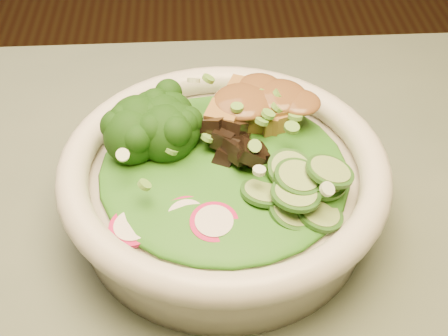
{
  "coord_description": "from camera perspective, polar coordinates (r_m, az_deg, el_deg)",
  "views": [
    {
      "loc": [
        0.04,
        -0.29,
        1.17
      ],
      "look_at": [
        0.07,
        0.1,
        0.81
      ],
      "focal_mm": 50.0,
      "sensor_mm": 36.0,
      "label": 1
    }
  ],
  "objects": [
    {
      "name": "broccoli_florets",
      "position": [
        0.54,
        -6.3,
        3.38
      ],
      "size": [
        0.09,
        0.08,
        0.05
      ],
      "primitive_type": null,
      "rotation": [
        0.0,
        0.0,
        -0.06
      ],
      "color": "black",
      "rests_on": "salad_bowl"
    },
    {
      "name": "lettuce_bed",
      "position": [
        0.53,
        0.0,
        0.08
      ],
      "size": [
        0.21,
        0.21,
        0.03
      ],
      "primitive_type": "ellipsoid",
      "color": "#226014",
      "rests_on": "salad_bowl"
    },
    {
      "name": "tofu_cubes",
      "position": [
        0.56,
        3.2,
        5.04
      ],
      "size": [
        0.1,
        0.07,
        0.04
      ],
      "primitive_type": null,
      "rotation": [
        0.0,
        0.0,
        -0.06
      ],
      "color": "#9F6535",
      "rests_on": "salad_bowl"
    },
    {
      "name": "cucumber_slices",
      "position": [
        0.5,
        6.9,
        -1.35
      ],
      "size": [
        0.08,
        0.08,
        0.04
      ],
      "primitive_type": null,
      "rotation": [
        0.0,
        0.0,
        -0.06
      ],
      "color": "#90B967",
      "rests_on": "salad_bowl"
    },
    {
      "name": "salad_bowl",
      "position": [
        0.54,
        0.0,
        -1.58
      ],
      "size": [
        0.28,
        0.28,
        0.08
      ],
      "rotation": [
        0.0,
        0.0,
        -0.06
      ],
      "color": "beige",
      "rests_on": "dining_table"
    },
    {
      "name": "peanut_sauce",
      "position": [
        0.56,
        3.26,
        6.15
      ],
      "size": [
        0.07,
        0.06,
        0.02
      ],
      "primitive_type": "ellipsoid",
      "color": "brown",
      "rests_on": "tofu_cubes"
    },
    {
      "name": "mushroom_heap",
      "position": [
        0.53,
        0.63,
        2.11
      ],
      "size": [
        0.08,
        0.08,
        0.04
      ],
      "primitive_type": null,
      "rotation": [
        0.0,
        0.0,
        -0.06
      ],
      "color": "black",
      "rests_on": "salad_bowl"
    },
    {
      "name": "scallion_garnish",
      "position": [
        0.51,
        0.0,
        2.16
      ],
      "size": [
        0.2,
        0.2,
        0.03
      ],
      "primitive_type": null,
      "color": "#63A239",
      "rests_on": "salad_bowl"
    },
    {
      "name": "radish_slices",
      "position": [
        0.48,
        -3.43,
        -4.67
      ],
      "size": [
        0.12,
        0.05,
        0.02
      ],
      "primitive_type": null,
      "rotation": [
        0.0,
        0.0,
        -0.06
      ],
      "color": "#B10D46",
      "rests_on": "salad_bowl"
    }
  ]
}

